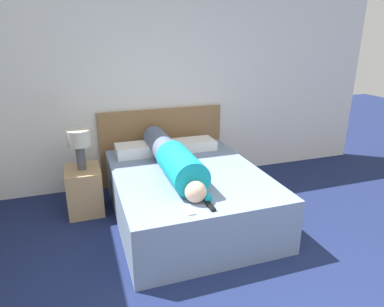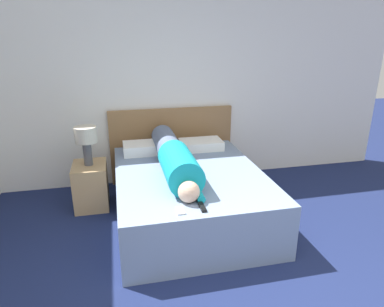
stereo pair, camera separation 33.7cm
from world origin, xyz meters
TOP-DOWN VIEW (x-y plane):
  - wall_back at (0.00, 3.36)m, footprint 5.91×0.06m
  - bed at (-0.15, 2.22)m, footprint 1.51×1.94m
  - headboard at (-0.15, 3.29)m, footprint 1.63×0.04m
  - nightstand at (-1.20, 2.74)m, footprint 0.37×0.47m
  - table_lamp at (-1.20, 2.74)m, footprint 0.24×0.24m
  - person_lying at (-0.30, 2.27)m, footprint 0.33×1.69m
  - pillow_near_headboard at (-0.53, 2.92)m, footprint 0.55×0.33m
  - pillow_second at (0.15, 2.92)m, footprint 0.52×0.33m
  - tv_remote at (-0.22, 1.41)m, footprint 0.04×0.15m
  - cell_phone at (-0.40, 1.40)m, footprint 0.06×0.13m

SIDE VIEW (x-z plane):
  - nightstand at x=-1.20m, z-range 0.00..0.51m
  - bed at x=-0.15m, z-range 0.00..0.54m
  - headboard at x=-0.15m, z-range 0.00..1.00m
  - cell_phone at x=-0.40m, z-range 0.54..0.55m
  - tv_remote at x=-0.22m, z-range 0.54..0.57m
  - pillow_second at x=0.15m, z-range 0.54..0.66m
  - pillow_near_headboard at x=-0.53m, z-range 0.54..0.67m
  - person_lying at x=-0.30m, z-range 0.53..0.86m
  - table_lamp at x=-1.20m, z-range 0.60..1.05m
  - wall_back at x=0.00m, z-range 0.00..2.60m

